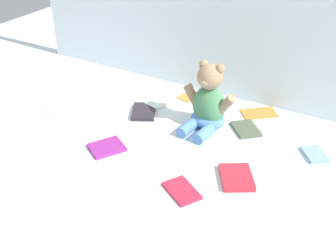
{
  "coord_description": "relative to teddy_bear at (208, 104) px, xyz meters",
  "views": [
    {
      "loc": [
        0.61,
        -1.14,
        0.83
      ],
      "look_at": [
        0.02,
        -0.1,
        0.1
      ],
      "focal_mm": 44.54,
      "sensor_mm": 36.0,
      "label": 1
    }
  ],
  "objects": [
    {
      "name": "ground_plane",
      "position": [
        -0.07,
        -0.11,
        -0.1
      ],
      "size": [
        3.2,
        3.2,
        0.0
      ],
      "primitive_type": "plane",
      "color": "silver"
    },
    {
      "name": "backdrop_drape",
      "position": [
        -0.07,
        0.29,
        0.29
      ],
      "size": [
        1.85,
        0.03,
        0.77
      ],
      "primitive_type": "cube",
      "color": "white",
      "rests_on": "ground_plane"
    },
    {
      "name": "teddy_bear",
      "position": [
        0.0,
        0.0,
        0.0
      ],
      "size": [
        0.22,
        0.2,
        0.26
      ],
      "rotation": [
        0.0,
        0.0,
        -0.09
      ],
      "color": "#4C8C59",
      "rests_on": "ground_plane"
    },
    {
      "name": "book_case_0",
      "position": [
        0.1,
        -0.38,
        -0.09
      ],
      "size": [
        0.14,
        0.13,
        0.01
      ],
      "primitive_type": "cube",
      "rotation": [
        0.0,
        0.0,
        1.03
      ],
      "color": "red",
      "rests_on": "ground_plane"
    },
    {
      "name": "book_case_1",
      "position": [
        0.22,
        -0.24,
        -0.09
      ],
      "size": [
        0.15,
        0.16,
        0.02
      ],
      "primitive_type": "cube",
      "rotation": [
        0.0,
        0.0,
        0.55
      ],
      "color": "red",
      "rests_on": "ground_plane"
    },
    {
      "name": "book_case_2",
      "position": [
        -0.26,
        -0.03,
        -0.09
      ],
      "size": [
        0.14,
        0.16,
        0.02
      ],
      "primitive_type": "cube",
      "rotation": [
        0.0,
        0.0,
        3.62
      ],
      "color": "#2D262F",
      "rests_on": "ground_plane"
    },
    {
      "name": "book_case_3",
      "position": [
        0.14,
        0.19,
        -0.09
      ],
      "size": [
        0.16,
        0.15,
        0.01
      ],
      "primitive_type": "cube",
      "rotation": [
        0.0,
        0.0,
        2.25
      ],
      "color": "orange",
      "rests_on": "ground_plane"
    },
    {
      "name": "book_case_4",
      "position": [
        -0.24,
        0.06,
        -0.09
      ],
      "size": [
        0.09,
        0.13,
        0.02
      ],
      "primitive_type": "cube",
      "rotation": [
        0.0,
        0.0,
        6.04
      ],
      "color": "silver",
      "rests_on": "ground_plane"
    },
    {
      "name": "book_case_5",
      "position": [
        -0.58,
        -0.2,
        -0.09
      ],
      "size": [
        0.11,
        0.1,
        0.01
      ],
      "primitive_type": "cube",
      "rotation": [
        0.0,
        0.0,
        4.38
      ],
      "color": "white",
      "rests_on": "ground_plane"
    },
    {
      "name": "book_case_6",
      "position": [
        -0.24,
        -0.31,
        -0.09
      ],
      "size": [
        0.14,
        0.15,
        0.01
      ],
      "primitive_type": "cube",
      "rotation": [
        0.0,
        0.0,
        5.73
      ],
      "color": "#92288A",
      "rests_on": "ground_plane"
    },
    {
      "name": "book_case_7",
      "position": [
        0.4,
        0.01,
        -0.09
      ],
      "size": [
        0.11,
        0.12,
        0.01
      ],
      "primitive_type": "cube",
      "rotation": [
        0.0,
        0.0,
        3.79
      ],
      "color": "#7EA3CC",
      "rests_on": "ground_plane"
    },
    {
      "name": "book_case_8",
      "position": [
        0.14,
        0.05,
        -0.09
      ],
      "size": [
        0.14,
        0.14,
        0.01
      ],
      "primitive_type": "cube",
      "rotation": [
        0.0,
        0.0,
        3.88
      ],
      "color": "#4D5942",
      "rests_on": "ground_plane"
    },
    {
      "name": "book_case_9",
      "position": [
        -0.17,
        0.19,
        -0.09
      ],
      "size": [
        0.09,
        0.11,
        0.01
      ],
      "primitive_type": "cube",
      "rotation": [
        0.0,
        0.0,
        6.02
      ],
      "color": "orange",
      "rests_on": "ground_plane"
    }
  ]
}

